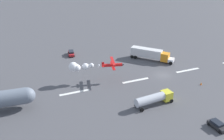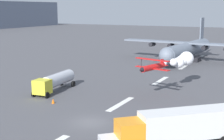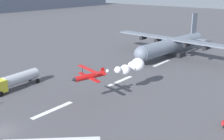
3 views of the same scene
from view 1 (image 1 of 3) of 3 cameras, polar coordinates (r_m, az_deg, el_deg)
The scene contains 12 objects.
ground_plane at distance 82.69m, azimuth 10.26°, elevation -1.04°, with size 440.00×440.00×0.00m, color #4C4C51.
runway_stripe_4 at distance 87.44m, azimuth 15.15°, elevation -0.05°, with size 8.00×0.90×0.01m, color white.
runway_stripe_5 at distance 78.64m, azimuth 4.82°, elevation -2.14°, with size 8.00×0.90×0.01m, color white.
runway_stripe_6 at distance 73.09m, azimuth -7.61°, elevation -4.54°, with size 8.00×0.90×0.01m, color white.
runway_stripe_7 at distance 71.54m, azimuth -21.38°, elevation -6.95°, with size 8.00×0.90×0.01m, color white.
stunt_biplane_red at distance 75.83m, azimuth -5.77°, elevation 0.71°, with size 14.90×6.94×2.53m.
semi_truck_orange at distance 91.74m, azimuth 7.87°, elevation 3.27°, with size 11.61×12.26×3.70m.
fuel_tanker_truck at distance 67.20m, azimuth 8.61°, elevation -5.75°, with size 9.94×3.57×2.90m.
followme_car_yellow at distance 96.13m, azimuth -8.31°, elevation 3.45°, with size 2.72×4.79×1.52m.
airport_staff_sedan at distance 63.35m, azimuth 20.63°, elevation -10.40°, with size 2.33×4.43×1.52m.
traffic_cone_near at distance 79.68m, azimuth 17.68°, elevation -2.65°, with size 0.44×0.44×0.75m, color orange.
traffic_cone_far at distance 73.67m, azimuth 10.88°, elevation -4.21°, with size 0.44×0.44×0.75m, color orange.
Camera 1 is at (41.54, 61.81, 35.95)m, focal length 44.93 mm.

